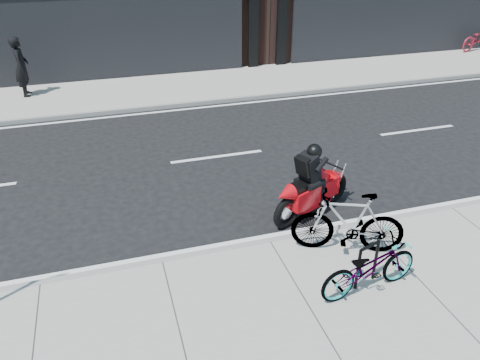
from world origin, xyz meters
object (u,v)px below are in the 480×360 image
object	(u,v)px
bicycle_front	(369,267)
bicycle_rear	(348,222)
bicycle_far	(479,39)
pedestrian	(21,67)
bike_rack	(368,261)
motorcycle	(316,185)

from	to	relation	value
bicycle_front	bicycle_rear	bearing A→B (deg)	-16.41
bicycle_rear	bicycle_far	distance (m)	17.31
pedestrian	bicycle_far	xyz separation A→B (m)	(19.09, 0.77, -0.45)
bike_rack	motorcycle	size ratio (longest dim) A/B	0.39
pedestrian	bicycle_far	bearing A→B (deg)	-88.21
bike_rack	motorcycle	bearing A→B (deg)	85.07
bike_rack	bicycle_far	distance (m)	18.00
bicycle_rear	pedestrian	xyz separation A→B (m)	(-6.25, 10.83, 0.39)
bicycle_front	bicycle_far	size ratio (longest dim) A/B	0.87
bike_rack	bicycle_rear	xyz separation A→B (m)	(0.12, 0.89, 0.13)
bicycle_front	bicycle_rear	world-z (taller)	bicycle_rear
pedestrian	bicycle_far	distance (m)	19.11
bicycle_front	bicycle_far	bearing A→B (deg)	-53.04
motorcycle	pedestrian	distance (m)	11.29
motorcycle	pedestrian	bearing A→B (deg)	100.42
bicycle_front	bicycle_far	distance (m)	18.14
bicycle_front	pedestrian	distance (m)	13.34
bicycle_rear	pedestrian	bearing A→B (deg)	-127.53
bike_rack	bicycle_front	bearing A→B (deg)	-109.83
bicycle_front	motorcycle	distance (m)	2.54
bicycle_front	bicycle_rear	size ratio (longest dim) A/B	0.89
pedestrian	bike_rack	bearing A→B (deg)	-152.90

